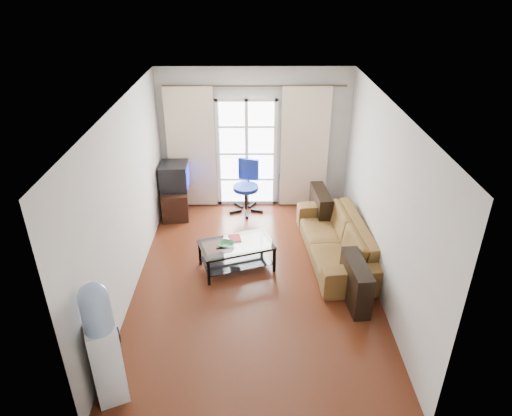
{
  "coord_description": "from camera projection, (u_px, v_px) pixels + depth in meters",
  "views": [
    {
      "loc": [
        -0.03,
        -5.68,
        4.26
      ],
      "look_at": [
        0.01,
        0.35,
        1.06
      ],
      "focal_mm": 32.0,
      "sensor_mm": 36.0,
      "label": 1
    }
  ],
  "objects": [
    {
      "name": "floor",
      "position": [
        255.0,
        279.0,
        7.02
      ],
      "size": [
        5.2,
        5.2,
        0.0
      ],
      "primitive_type": "plane",
      "color": "#5A2815",
      "rests_on": "ground"
    },
    {
      "name": "french_door",
      "position": [
        247.0,
        154.0,
        8.76
      ],
      "size": [
        1.16,
        0.06,
        2.15
      ],
      "color": "white",
      "rests_on": "wall_back"
    },
    {
      "name": "remote",
      "position": [
        222.0,
        248.0,
        6.96
      ],
      "size": [
        0.18,
        0.07,
        0.02
      ],
      "primitive_type": "cube",
      "rotation": [
        0.0,
        0.0,
        0.09
      ],
      "color": "black",
      "rests_on": "coffee_table"
    },
    {
      "name": "ceiling",
      "position": [
        255.0,
        106.0,
        5.75
      ],
      "size": [
        5.2,
        5.2,
        0.0
      ],
      "primitive_type": "plane",
      "rotation": [
        3.14,
        0.0,
        0.0
      ],
      "color": "white",
      "rests_on": "wall_back"
    },
    {
      "name": "curtain_right",
      "position": [
        305.0,
        149.0,
        8.65
      ],
      "size": [
        0.9,
        0.07,
        2.35
      ],
      "primitive_type": "cube",
      "color": "beige",
      "rests_on": "curtain_rod"
    },
    {
      "name": "water_cooler",
      "position": [
        103.0,
        342.0,
        4.74
      ],
      "size": [
        0.42,
        0.42,
        1.55
      ],
      "rotation": [
        0.0,
        0.0,
        0.41
      ],
      "color": "silver",
      "rests_on": "floor"
    },
    {
      "name": "tv_stand",
      "position": [
        175.0,
        202.0,
        8.72
      ],
      "size": [
        0.59,
        0.79,
        0.53
      ],
      "primitive_type": "cube",
      "rotation": [
        0.0,
        0.0,
        0.15
      ],
      "color": "black",
      "rests_on": "floor"
    },
    {
      "name": "task_chair",
      "position": [
        246.0,
        196.0,
        8.87
      ],
      "size": [
        0.83,
        0.83,
        1.01
      ],
      "rotation": [
        0.0,
        0.0,
        -0.25
      ],
      "color": "black",
      "rests_on": "floor"
    },
    {
      "name": "wall_left",
      "position": [
        127.0,
        202.0,
        6.37
      ],
      "size": [
        0.02,
        5.2,
        2.7
      ],
      "primitive_type": "cube",
      "color": "beige",
      "rests_on": "floor"
    },
    {
      "name": "book",
      "position": [
        230.0,
        239.0,
        7.18
      ],
      "size": [
        0.29,
        0.32,
        0.02
      ],
      "primitive_type": "imported",
      "rotation": [
        0.0,
        0.0,
        0.25
      ],
      "color": "#9A2912",
      "rests_on": "coffee_table"
    },
    {
      "name": "wall_right",
      "position": [
        383.0,
        201.0,
        6.39
      ],
      "size": [
        0.02,
        5.2,
        2.7
      ],
      "primitive_type": "cube",
      "color": "beige",
      "rests_on": "floor"
    },
    {
      "name": "coffee_table",
      "position": [
        236.0,
        252.0,
        7.15
      ],
      "size": [
        1.26,
        0.96,
        0.45
      ],
      "rotation": [
        0.0,
        0.0,
        0.33
      ],
      "color": "silver",
      "rests_on": "floor"
    },
    {
      "name": "radiator",
      "position": [
        295.0,
        189.0,
        9.07
      ],
      "size": [
        0.64,
        0.12,
        0.64
      ],
      "primitive_type": "cube",
      "color": "gray",
      "rests_on": "floor"
    },
    {
      "name": "sofa",
      "position": [
        336.0,
        239.0,
        7.41
      ],
      "size": [
        2.42,
        1.27,
        0.66
      ],
      "primitive_type": "imported",
      "rotation": [
        0.0,
        0.0,
        -1.48
      ],
      "color": "olive",
      "rests_on": "floor"
    },
    {
      "name": "crt_tv",
      "position": [
        173.0,
        176.0,
        8.54
      ],
      "size": [
        0.57,
        0.56,
        0.5
      ],
      "rotation": [
        0.0,
        0.0,
        0.03
      ],
      "color": "black",
      "rests_on": "tv_stand"
    },
    {
      "name": "bowl",
      "position": [
        227.0,
        245.0,
        7.0
      ],
      "size": [
        0.39,
        0.39,
        0.06
      ],
      "primitive_type": "imported",
      "rotation": [
        0.0,
        0.0,
        -0.37
      ],
      "color": "#2F8249",
      "rests_on": "coffee_table"
    },
    {
      "name": "curtain_left",
      "position": [
        191.0,
        149.0,
        8.63
      ],
      "size": [
        0.9,
        0.07,
        2.35
      ],
      "primitive_type": "cube",
      "color": "beige",
      "rests_on": "curtain_rod"
    },
    {
      "name": "wall_back",
      "position": [
        255.0,
        139.0,
        8.68
      ],
      "size": [
        3.6,
        0.02,
        2.7
      ],
      "primitive_type": "cube",
      "color": "beige",
      "rests_on": "floor"
    },
    {
      "name": "curtain_rod",
      "position": [
        254.0,
        86.0,
        8.11
      ],
      "size": [
        3.3,
        0.04,
        0.04
      ],
      "primitive_type": "cylinder",
      "rotation": [
        0.0,
        1.57,
        0.0
      ],
      "color": "#4C3F2D",
      "rests_on": "wall_back"
    },
    {
      "name": "wall_front",
      "position": [
        257.0,
        333.0,
        4.09
      ],
      "size": [
        3.6,
        0.02,
        2.7
      ],
      "primitive_type": "cube",
      "color": "beige",
      "rests_on": "floor"
    }
  ]
}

